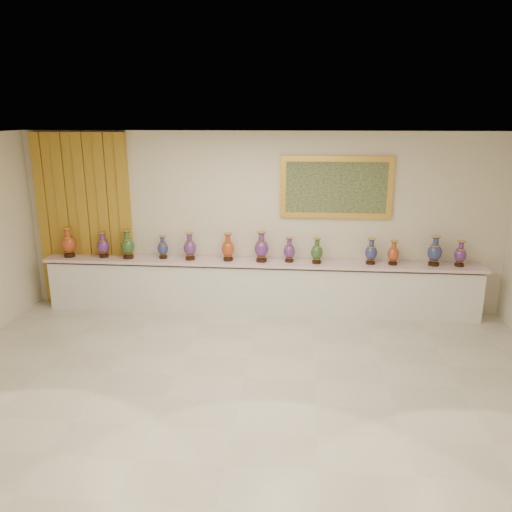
% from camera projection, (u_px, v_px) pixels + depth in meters
% --- Properties ---
extents(ground, '(8.00, 8.00, 0.00)m').
position_uv_depth(ground, '(245.00, 378.00, 6.37)').
color(ground, beige).
rests_on(ground, ground).
extents(room, '(8.00, 8.00, 8.00)m').
position_uv_depth(room, '(123.00, 215.00, 8.48)').
color(room, beige).
rests_on(room, ground).
extents(counter, '(7.28, 0.48, 0.90)m').
position_uv_depth(counter, '(260.00, 287.00, 8.42)').
color(counter, white).
rests_on(counter, ground).
extents(vase_0, '(0.30, 0.30, 0.51)m').
position_uv_depth(vase_0, '(69.00, 244.00, 8.48)').
color(vase_0, black).
rests_on(vase_0, counter).
extents(vase_1, '(0.21, 0.21, 0.44)m').
position_uv_depth(vase_1, '(103.00, 246.00, 8.47)').
color(vase_1, black).
rests_on(vase_1, counter).
extents(vase_2, '(0.28, 0.28, 0.49)m').
position_uv_depth(vase_2, '(128.00, 246.00, 8.40)').
color(vase_2, black).
rests_on(vase_2, counter).
extents(vase_3, '(0.18, 0.18, 0.39)m').
position_uv_depth(vase_3, '(163.00, 248.00, 8.41)').
color(vase_3, black).
rests_on(vase_3, counter).
extents(vase_4, '(0.21, 0.21, 0.46)m').
position_uv_depth(vase_4, '(190.00, 248.00, 8.33)').
color(vase_4, black).
rests_on(vase_4, counter).
extents(vase_5, '(0.27, 0.27, 0.47)m').
position_uv_depth(vase_5, '(228.00, 248.00, 8.27)').
color(vase_5, black).
rests_on(vase_5, counter).
extents(vase_6, '(0.25, 0.25, 0.51)m').
position_uv_depth(vase_6, '(261.00, 248.00, 8.20)').
color(vase_6, black).
rests_on(vase_6, counter).
extents(vase_7, '(0.25, 0.25, 0.41)m').
position_uv_depth(vase_7, '(289.00, 251.00, 8.20)').
color(vase_7, black).
rests_on(vase_7, counter).
extents(vase_8, '(0.22, 0.22, 0.42)m').
position_uv_depth(vase_8, '(317.00, 252.00, 8.12)').
color(vase_8, black).
rests_on(vase_8, counter).
extents(vase_9, '(0.22, 0.22, 0.43)m').
position_uv_depth(vase_9, '(371.00, 252.00, 8.08)').
color(vase_9, black).
rests_on(vase_9, counter).
extents(vase_10, '(0.22, 0.22, 0.40)m').
position_uv_depth(vase_10, '(393.00, 254.00, 8.05)').
color(vase_10, black).
rests_on(vase_10, counter).
extents(vase_11, '(0.25, 0.25, 0.49)m').
position_uv_depth(vase_11, '(435.00, 252.00, 7.99)').
color(vase_11, black).
rests_on(vase_11, counter).
extents(vase_12, '(0.23, 0.23, 0.42)m').
position_uv_depth(vase_12, '(460.00, 255.00, 7.96)').
color(vase_12, black).
rests_on(vase_12, counter).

